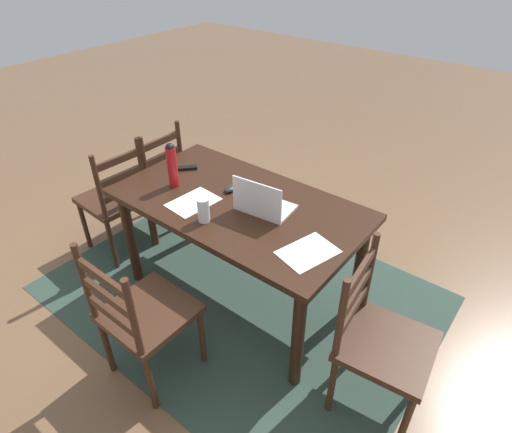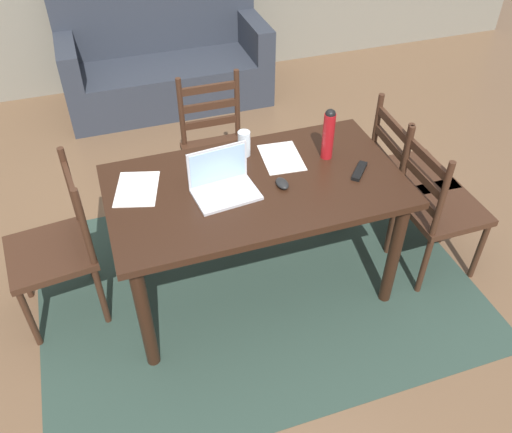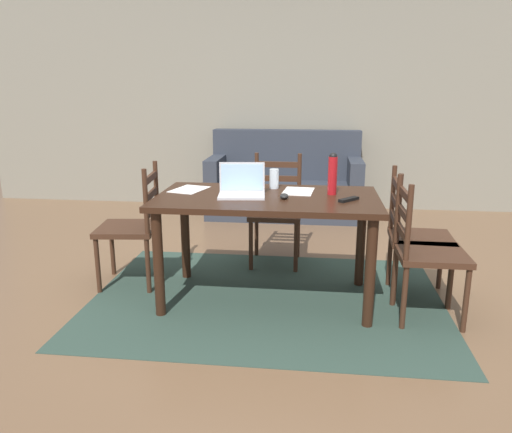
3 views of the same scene
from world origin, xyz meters
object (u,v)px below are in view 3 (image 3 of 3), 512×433
couch (285,185)px  drinking_glass (274,179)px  laptop (242,187)px  tv_remote (349,199)px  chair_far_head (276,211)px  chair_left_far (133,227)px  water_bottle (333,173)px  dining_table (267,210)px  chair_right_near (425,252)px  chair_right_far (415,237)px  computer_mouse (284,196)px

couch → drinking_glass: 2.30m
laptop → tv_remote: 0.74m
chair_far_head → laptop: laptop is taller
chair_left_far → water_bottle: water_bottle is taller
dining_table → chair_right_near: bearing=-9.2°
chair_right_far → water_bottle: (-0.61, -0.07, 0.47)m
chair_far_head → chair_right_far: size_ratio=1.00×
chair_right_far → tv_remote: bearing=-152.7°
chair_right_far → computer_mouse: (-0.94, -0.24, 0.33)m
chair_far_head → tv_remote: (0.56, -0.89, 0.32)m
dining_table → chair_right_near: (1.06, -0.17, -0.21)m
chair_right_near → computer_mouse: bearing=173.5°
dining_table → couch: 2.54m
dining_table → water_bottle: bearing=13.3°
chair_far_head → computer_mouse: 0.94m
drinking_glass → laptop: bearing=-126.4°
dining_table → tv_remote: 0.58m
drinking_glass → computer_mouse: drinking_glass is taller
dining_table → chair_left_far: (-1.06, 0.18, -0.21)m
chair_left_far → chair_far_head: 1.24m
dining_table → laptop: size_ratio=4.54×
water_bottle → drinking_glass: size_ratio=2.03×
chair_right_far → computer_mouse: bearing=-165.7°
chair_right_near → couch: bearing=112.1°
chair_far_head → dining_table: bearing=-90.0°
dining_table → chair_left_far: size_ratio=1.63×
drinking_glass → tv_remote: drinking_glass is taller
chair_left_far → computer_mouse: (1.19, -0.24, 0.33)m
chair_right_near → couch: (-1.09, 2.69, -0.11)m
chair_far_head → couch: (-0.03, 1.72, -0.11)m
dining_table → tv_remote: tv_remote is taller
water_bottle → laptop: bearing=-170.1°
drinking_glass → chair_right_far: bearing=-5.4°
chair_left_far → laptop: bearing=-11.6°
dining_table → chair_right_near: size_ratio=1.63×
chair_left_far → drinking_glass: 1.16m
chair_right_near → drinking_glass: size_ratio=6.49×
chair_left_far → tv_remote: bearing=-9.2°
laptop → chair_left_far: bearing=168.4°
chair_far_head → drinking_glass: 0.66m
water_bottle → computer_mouse: bearing=-152.2°
chair_far_head → chair_right_far: same height
chair_far_head → laptop: 0.91m
water_bottle → tv_remote: (0.11, -0.19, -0.14)m
chair_right_near → chair_far_head: (-1.06, 0.98, 0.00)m
chair_far_head → drinking_glass: bearing=-87.4°
chair_left_far → water_bottle: bearing=-2.7°
chair_right_near → tv_remote: 0.61m
chair_right_far → water_bottle: 0.78m
chair_right_near → dining_table: bearing=170.8°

